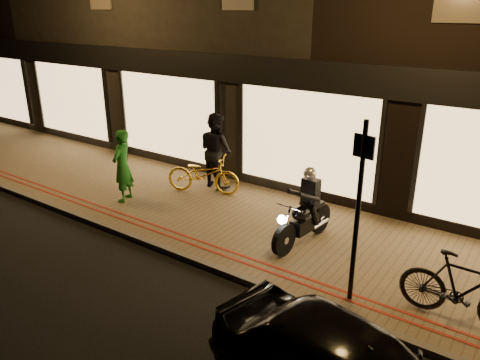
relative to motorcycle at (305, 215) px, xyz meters
name	(u,v)px	position (x,y,z in m)	size (l,w,h in m)	color
ground	(204,269)	(-1.13, -1.83, -0.73)	(90.00, 90.00, 0.00)	black
sidewalk	(261,227)	(-1.13, 0.17, -0.67)	(50.00, 4.00, 0.12)	brown
kerb_stone	(205,265)	(-1.13, -1.78, -0.67)	(50.00, 0.14, 0.12)	#59544C
red_kerb_lines	(221,251)	(-1.13, -1.28, -0.61)	(50.00, 0.26, 0.01)	maroon
building_row	(387,20)	(-1.13, 7.16, 3.51)	(48.00, 10.11, 8.50)	black
motorcycle	(305,215)	(0.00, 0.00, 0.00)	(0.62, 1.94, 1.59)	black
sign_post	(358,205)	(1.54, -1.30, 1.06)	(0.35, 0.10, 3.00)	black
bicycle_gold	(203,174)	(-3.38, 0.94, -0.12)	(0.66, 1.90, 1.00)	yellow
bicycle_dark	(464,290)	(3.15, -0.95, -0.05)	(0.53, 1.88, 1.13)	black
person_green	(122,166)	(-4.67, -0.56, 0.28)	(0.65, 0.43, 1.79)	#1B671D
person_dark	(216,150)	(-3.41, 1.51, 0.38)	(0.96, 0.75, 1.98)	black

